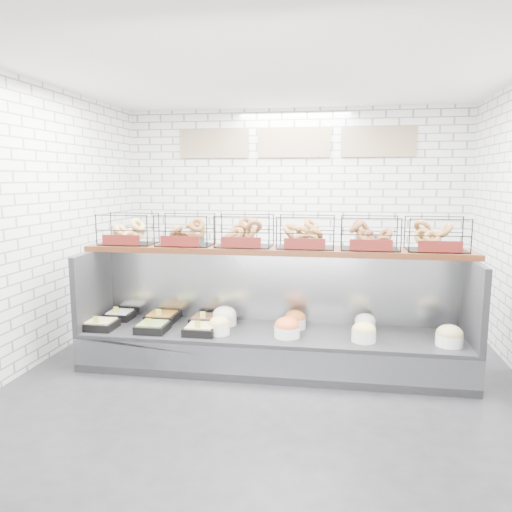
# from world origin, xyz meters

# --- Properties ---
(ground) EXTENTS (5.50, 5.50, 0.00)m
(ground) POSITION_xyz_m (0.00, 0.00, 0.00)
(ground) COLOR black
(ground) RESTS_ON ground
(room_shell) EXTENTS (5.02, 5.51, 3.01)m
(room_shell) POSITION_xyz_m (0.00, 0.60, 2.06)
(room_shell) COLOR silver
(room_shell) RESTS_ON ground
(display_case) EXTENTS (4.00, 0.90, 1.20)m
(display_case) POSITION_xyz_m (-0.01, 0.34, 0.33)
(display_case) COLOR black
(display_case) RESTS_ON ground
(bagel_shelf) EXTENTS (4.10, 0.50, 0.40)m
(bagel_shelf) POSITION_xyz_m (0.00, 0.52, 1.39)
(bagel_shelf) COLOR #3D1B0D
(bagel_shelf) RESTS_ON display_case
(prep_counter) EXTENTS (4.00, 0.60, 1.20)m
(prep_counter) POSITION_xyz_m (-0.01, 2.43, 0.47)
(prep_counter) COLOR #93969B
(prep_counter) RESTS_ON ground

